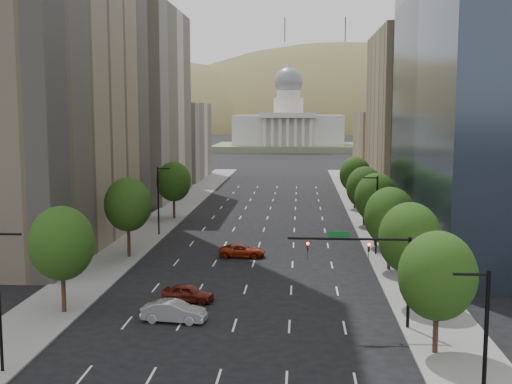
% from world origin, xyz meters
% --- Properties ---
extents(sidewalk_left, '(6.00, 200.00, 0.15)m').
position_xyz_m(sidewalk_left, '(-15.50, 60.00, 0.07)').
color(sidewalk_left, slate).
rests_on(sidewalk_left, ground).
extents(sidewalk_right, '(6.00, 200.00, 0.15)m').
position_xyz_m(sidewalk_right, '(15.50, 60.00, 0.07)').
color(sidewalk_right, slate).
rests_on(sidewalk_right, ground).
extents(midrise_cream_left, '(14.00, 30.00, 35.00)m').
position_xyz_m(midrise_cream_left, '(-25.00, 103.00, 17.50)').
color(midrise_cream_left, beige).
rests_on(midrise_cream_left, ground).
extents(filler_left, '(14.00, 26.00, 18.00)m').
position_xyz_m(filler_left, '(-25.00, 136.00, 9.00)').
color(filler_left, beige).
rests_on(filler_left, ground).
extents(parking_tan_right, '(14.00, 30.00, 30.00)m').
position_xyz_m(parking_tan_right, '(25.00, 100.00, 15.00)').
color(parking_tan_right, '#8C7759').
rests_on(parking_tan_right, ground).
extents(filler_right, '(14.00, 26.00, 16.00)m').
position_xyz_m(filler_right, '(25.00, 133.00, 8.00)').
color(filler_right, '#8C7759').
rests_on(filler_right, ground).
extents(tree_right_0, '(5.20, 5.20, 8.39)m').
position_xyz_m(tree_right_0, '(14.00, 25.00, 5.39)').
color(tree_right_0, '#382316').
rests_on(tree_right_0, ground).
extents(tree_right_1, '(5.20, 5.20, 8.75)m').
position_xyz_m(tree_right_1, '(14.00, 36.00, 5.75)').
color(tree_right_1, '#382316').
rests_on(tree_right_1, ground).
extents(tree_right_2, '(5.20, 5.20, 8.61)m').
position_xyz_m(tree_right_2, '(14.00, 48.00, 5.60)').
color(tree_right_2, '#382316').
rests_on(tree_right_2, ground).
extents(tree_right_3, '(5.20, 5.20, 8.89)m').
position_xyz_m(tree_right_3, '(14.00, 60.00, 5.89)').
color(tree_right_3, '#382316').
rests_on(tree_right_3, ground).
extents(tree_right_4, '(5.20, 5.20, 8.46)m').
position_xyz_m(tree_right_4, '(14.00, 74.00, 5.46)').
color(tree_right_4, '#382316').
rests_on(tree_right_4, ground).
extents(tree_right_5, '(5.20, 5.20, 8.75)m').
position_xyz_m(tree_right_5, '(14.00, 90.00, 5.75)').
color(tree_right_5, '#382316').
rests_on(tree_right_5, ground).
extents(tree_left_0, '(5.20, 5.20, 8.75)m').
position_xyz_m(tree_left_0, '(-14.00, 32.00, 5.75)').
color(tree_left_0, '#382316').
rests_on(tree_left_0, ground).
extents(tree_left_1, '(5.20, 5.20, 8.97)m').
position_xyz_m(tree_left_1, '(-14.00, 52.00, 5.96)').
color(tree_left_1, '#382316').
rests_on(tree_left_1, ground).
extents(tree_left_2, '(5.20, 5.20, 8.68)m').
position_xyz_m(tree_left_2, '(-14.00, 78.00, 5.68)').
color(tree_left_2, '#382316').
rests_on(tree_left_2, ground).
extents(streetlight_rs, '(1.70, 0.20, 9.00)m').
position_xyz_m(streetlight_rs, '(13.44, 12.00, 4.84)').
color(streetlight_rs, black).
rests_on(streetlight_rs, ground).
extents(streetlight_rn, '(1.70, 0.20, 9.00)m').
position_xyz_m(streetlight_rn, '(13.44, 55.00, 4.84)').
color(streetlight_rn, black).
rests_on(streetlight_rn, ground).
extents(streetlight_ls, '(1.70, 0.20, 9.00)m').
position_xyz_m(streetlight_ls, '(-13.44, 20.00, 4.84)').
color(streetlight_ls, black).
rests_on(streetlight_ls, ground).
extents(streetlight_ln, '(1.70, 0.20, 9.00)m').
position_xyz_m(streetlight_ln, '(-13.44, 65.00, 4.84)').
color(streetlight_ln, black).
rests_on(streetlight_ln, ground).
extents(traffic_signal, '(9.12, 0.40, 7.38)m').
position_xyz_m(traffic_signal, '(10.53, 30.00, 5.17)').
color(traffic_signal, black).
rests_on(traffic_signal, ground).
extents(capitol, '(60.00, 40.00, 35.20)m').
position_xyz_m(capitol, '(0.00, 249.71, 8.58)').
color(capitol, '#596647').
rests_on(capitol, ground).
extents(foothills, '(720.00, 413.00, 263.00)m').
position_xyz_m(foothills, '(34.67, 599.39, -37.78)').
color(foothills, brown).
rests_on(foothills, ground).
extents(car_maroon, '(4.65, 2.35, 1.52)m').
position_xyz_m(car_maroon, '(-4.57, 35.79, 0.76)').
color(car_maroon, '#54160E').
rests_on(car_maroon, ground).
extents(car_silver, '(5.15, 2.23, 1.65)m').
position_xyz_m(car_silver, '(-4.75, 30.50, 0.82)').
color(car_silver, '#A1A2A6').
rests_on(car_silver, ground).
extents(car_red_far, '(5.12, 2.38, 1.42)m').
position_xyz_m(car_red_far, '(-1.50, 53.23, 0.71)').
color(car_red_far, maroon).
rests_on(car_red_far, ground).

